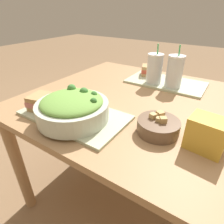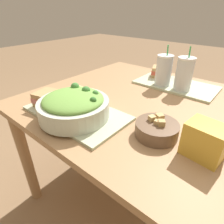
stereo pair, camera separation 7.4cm
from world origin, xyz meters
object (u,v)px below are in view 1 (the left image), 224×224
at_px(sandwich_near, 45,102).
at_px(sandwich_far, 151,70).
at_px(drink_cup_red, 174,73).
at_px(soup_bowl, 158,126).
at_px(drink_cup_dark, 154,70).
at_px(salad_bowl, 73,107).
at_px(baguette_near, 84,98).
at_px(chip_bag, 207,134).

distance_m(sandwich_near, sandwich_far, 0.72).
bearing_deg(sandwich_near, drink_cup_red, 42.78).
xyz_separation_m(soup_bowl, drink_cup_dark, (-0.21, 0.45, 0.06)).
bearing_deg(salad_bowl, soup_bowl, 19.70).
height_order(sandwich_near, baguette_near, baguette_near).
bearing_deg(sandwich_near, baguette_near, 34.75).
xyz_separation_m(baguette_near, chip_bag, (0.52, -0.01, 0.01)).
bearing_deg(drink_cup_dark, chip_bag, -50.92).
bearing_deg(sandwich_far, salad_bowl, -116.54).
distance_m(sandwich_near, baguette_near, 0.17).
bearing_deg(salad_bowl, drink_cup_red, 68.14).
xyz_separation_m(baguette_near, drink_cup_red, (0.27, 0.45, 0.05)).
bearing_deg(drink_cup_dark, drink_cup_red, -0.00).
distance_m(sandwich_far, chip_bag, 0.72).
xyz_separation_m(sandwich_far, drink_cup_red, (0.18, -0.12, 0.05)).
xyz_separation_m(sandwich_far, chip_bag, (0.43, -0.58, 0.01)).
height_order(sandwich_far, chip_bag, chip_bag).
bearing_deg(sandwich_far, soup_bowl, -87.57).
height_order(soup_bowl, chip_bag, chip_bag).
bearing_deg(salad_bowl, baguette_near, 111.79).
xyz_separation_m(drink_cup_dark, chip_bag, (0.37, -0.45, -0.04)).
xyz_separation_m(salad_bowl, baguette_near, (-0.05, 0.12, -0.02)).
relative_size(sandwich_near, sandwich_far, 1.02).
distance_m(sandwich_far, drink_cup_red, 0.23).
relative_size(drink_cup_dark, drink_cup_red, 0.97).
xyz_separation_m(salad_bowl, sandwich_far, (0.04, 0.69, -0.02)).
xyz_separation_m(sandwich_near, drink_cup_red, (0.39, 0.57, 0.05)).
distance_m(soup_bowl, sandwich_far, 0.64).
bearing_deg(chip_bag, salad_bowl, -160.30).
bearing_deg(soup_bowl, salad_bowl, -160.30).
height_order(soup_bowl, drink_cup_red, drink_cup_red).
height_order(baguette_near, drink_cup_dark, drink_cup_dark).
relative_size(salad_bowl, chip_bag, 2.28).
height_order(sandwich_near, drink_cup_dark, drink_cup_dark).
bearing_deg(baguette_near, sandwich_far, -0.87).
relative_size(salad_bowl, soup_bowl, 1.85).
height_order(drink_cup_dark, chip_bag, drink_cup_dark).
bearing_deg(salad_bowl, drink_cup_dark, 78.98).
height_order(soup_bowl, drink_cup_dark, drink_cup_dark).
height_order(baguette_near, sandwich_far, baguette_near).
relative_size(salad_bowl, baguette_near, 1.60).
relative_size(baguette_near, chip_bag, 1.42).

